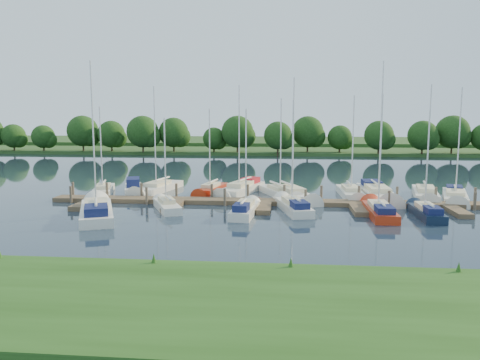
# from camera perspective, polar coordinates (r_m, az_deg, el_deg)

# --- Properties ---
(ground) EXTENTS (260.00, 260.00, 0.00)m
(ground) POSITION_cam_1_polar(r_m,az_deg,el_deg) (35.35, 2.59, -5.34)
(ground) COLOR #1B2937
(ground) RESTS_ON ground
(near_bank) EXTENTS (90.00, 10.00, 0.50)m
(near_bank) POSITION_cam_1_polar(r_m,az_deg,el_deg) (20.04, 0.28, -15.06)
(near_bank) COLOR #1E4313
(near_bank) RESTS_ON ground
(dock) EXTENTS (40.00, 6.00, 0.40)m
(dock) POSITION_cam_1_polar(r_m,az_deg,el_deg) (42.46, 3.07, -2.84)
(dock) COLOR #4B3C2A
(dock) RESTS_ON ground
(mooring_pilings) EXTENTS (38.24, 2.84, 2.00)m
(mooring_pilings) POSITION_cam_1_polar(r_m,az_deg,el_deg) (43.49, 3.14, -2.05)
(mooring_pilings) COLOR #473D33
(mooring_pilings) RESTS_ON ground
(far_shore) EXTENTS (180.00, 30.00, 0.60)m
(far_shore) POSITION_cam_1_polar(r_m,az_deg,el_deg) (109.67, 4.51, 3.74)
(far_shore) COLOR #26451A
(far_shore) RESTS_ON ground
(distant_hill) EXTENTS (220.00, 40.00, 1.40)m
(distant_hill) POSITION_cam_1_polar(r_m,az_deg,el_deg) (134.60, 4.68, 4.66)
(distant_hill) COLOR #2E5224
(distant_hill) RESTS_ON ground
(treeline) EXTENTS (145.79, 9.23, 8.22)m
(treeline) POSITION_cam_1_polar(r_m,az_deg,el_deg) (96.96, 0.89, 5.44)
(treeline) COLOR #38281C
(treeline) RESTS_ON ground
(sailboat_n_0) EXTENTS (3.26, 7.38, 9.34)m
(sailboat_n_0) POSITION_cam_1_polar(r_m,az_deg,el_deg) (50.62, -16.36, -1.34)
(sailboat_n_0) COLOR silver
(sailboat_n_0) RESTS_ON ground
(motorboat) EXTENTS (3.14, 5.90, 1.95)m
(motorboat) POSITION_cam_1_polar(r_m,az_deg,el_deg) (50.56, -12.89, -1.09)
(motorboat) COLOR silver
(motorboat) RESTS_ON ground
(sailboat_n_2) EXTENTS (3.72, 9.22, 11.51)m
(sailboat_n_2) POSITION_cam_1_polar(r_m,az_deg,el_deg) (50.91, -10.06, -1.09)
(sailboat_n_2) COLOR silver
(sailboat_n_2) RESTS_ON ground
(sailboat_n_3) EXTENTS (2.75, 7.22, 9.14)m
(sailboat_n_3) POSITION_cam_1_polar(r_m,az_deg,el_deg) (49.45, -3.59, -1.24)
(sailboat_n_3) COLOR #B12A10
(sailboat_n_3) RESTS_ON ground
(sailboat_n_4) EXTENTS (4.51, 9.04, 11.56)m
(sailboat_n_4) POSITION_cam_1_polar(r_m,az_deg,el_deg) (49.13, 0.12, -1.21)
(sailboat_n_4) COLOR silver
(sailboat_n_4) RESTS_ON ground
(sailboat_n_5) EXTENTS (4.42, 7.84, 10.10)m
(sailboat_n_5) POSITION_cam_1_polar(r_m,az_deg,el_deg) (47.62, 4.81, -1.61)
(sailboat_n_5) COLOR silver
(sailboat_n_5) RESTS_ON ground
(sailboat_n_6) EXTENTS (5.04, 9.45, 12.09)m
(sailboat_n_6) POSITION_cam_1_polar(r_m,az_deg,el_deg) (46.20, 6.28, -1.91)
(sailboat_n_6) COLOR silver
(sailboat_n_6) RESTS_ON ground
(sailboat_n_7) EXTENTS (2.13, 8.17, 10.41)m
(sailboat_n_7) POSITION_cam_1_polar(r_m,az_deg,el_deg) (48.18, 13.35, -1.68)
(sailboat_n_7) COLOR silver
(sailboat_n_7) RESTS_ON ground
(sailboat_n_8) EXTENTS (2.66, 10.86, 13.70)m
(sailboat_n_8) POSITION_cam_1_polar(r_m,az_deg,el_deg) (48.30, 16.39, -1.70)
(sailboat_n_8) COLOR silver
(sailboat_n_8) RESTS_ON ground
(sailboat_n_9) EXTENTS (3.69, 9.12, 11.46)m
(sailboat_n_9) POSITION_cam_1_polar(r_m,az_deg,el_deg) (49.67, 21.66, -1.74)
(sailboat_n_9) COLOR silver
(sailboat_n_9) RESTS_ON ground
(sailboat_n_10) EXTENTS (4.17, 8.85, 11.06)m
(sailboat_n_10) POSITION_cam_1_polar(r_m,az_deg,el_deg) (49.53, 24.75, -1.90)
(sailboat_n_10) COLOR silver
(sailboat_n_10) RESTS_ON ground
(sailboat_s_0) EXTENTS (5.47, 9.97, 12.81)m
(sailboat_s_0) POSITION_cam_1_polar(r_m,az_deg,el_deg) (39.44, -17.09, -3.80)
(sailboat_s_0) COLOR silver
(sailboat_s_0) RESTS_ON ground
(sailboat_s_1) EXTENTS (3.68, 6.18, 8.26)m
(sailboat_s_1) POSITION_cam_1_polar(r_m,az_deg,el_deg) (40.93, -8.94, -3.22)
(sailboat_s_1) COLOR silver
(sailboat_s_1) RESTS_ON ground
(sailboat_s_2) EXTENTS (2.13, 6.98, 9.02)m
(sailboat_s_2) POSITION_cam_1_polar(r_m,az_deg,el_deg) (38.51, 0.63, -3.74)
(sailboat_s_2) COLOR silver
(sailboat_s_2) RESTS_ON ground
(sailboat_s_3) EXTENTS (3.26, 7.70, 9.80)m
(sailboat_s_3) POSITION_cam_1_polar(r_m,az_deg,el_deg) (40.18, 6.48, -3.31)
(sailboat_s_3) COLOR silver
(sailboat_s_3) RESTS_ON ground
(sailboat_s_4) EXTENTS (1.99, 7.95, 10.16)m
(sailboat_s_4) POSITION_cam_1_polar(r_m,az_deg,el_deg) (39.84, 16.59, -3.69)
(sailboat_s_4) COLOR #B12A10
(sailboat_s_4) RESTS_ON ground
(sailboat_s_5) EXTENTS (1.72, 6.76, 8.79)m
(sailboat_s_5) POSITION_cam_1_polar(r_m,az_deg,el_deg) (40.39, 21.72, -3.77)
(sailboat_s_5) COLOR black
(sailboat_s_5) RESTS_ON ground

